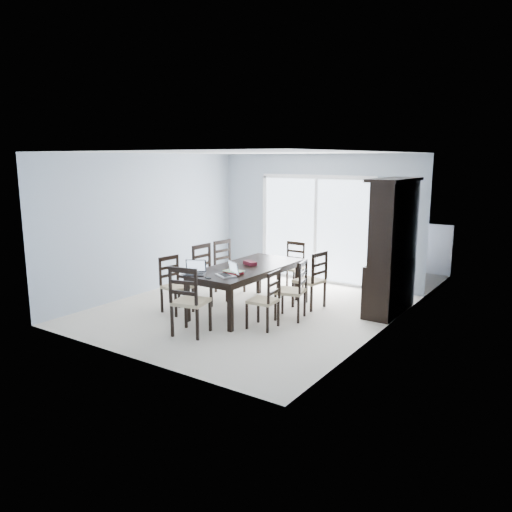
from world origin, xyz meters
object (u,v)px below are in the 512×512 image
object	(u,v)px
laptop_dark	(195,271)
cell_phone	(208,278)
chair_right_near	(268,293)
game_box	(250,263)
chair_left_near	(173,278)
chair_left_mid	(206,267)
chair_end_far	(293,261)
china_hutch	(392,248)
laptop_silver	(226,273)
chair_end_near	(187,294)
chair_left_far	(226,261)
dining_table	(246,271)
chair_right_far	(314,274)
hot_tub	(311,246)
chair_right_mid	(296,284)

from	to	relation	value
laptop_dark	cell_phone	xyz separation A→B (m)	(0.31, -0.06, -0.05)
chair_right_near	game_box	world-z (taller)	chair_right_near
chair_left_near	chair_left_mid	distance (m)	0.77
chair_left_near	chair_end_far	xyz separation A→B (m)	(0.91, 2.38, -0.00)
china_hutch	laptop_silver	bearing A→B (deg)	-133.68
chair_end_far	chair_right_near	bearing A→B (deg)	111.06
chair_right_near	cell_phone	bearing A→B (deg)	112.74
china_hutch	chair_end_near	bearing A→B (deg)	-125.96
chair_left_far	chair_end_near	world-z (taller)	chair_end_near
dining_table	cell_phone	distance (m)	1.00
laptop_silver	chair_left_far	bearing A→B (deg)	155.85
chair_right_far	chair_end_near	bearing A→B (deg)	166.93
laptop_silver	hot_tub	world-z (taller)	hot_tub
chair_left_near	hot_tub	distance (m)	4.32
china_hutch	laptop_silver	distance (m)	2.75
chair_left_far	laptop_dark	size ratio (longest dim) A/B	2.94
chair_right_far	game_box	world-z (taller)	chair_right_far
cell_phone	china_hutch	bearing A→B (deg)	75.17
dining_table	chair_right_far	xyz separation A→B (m)	(0.89, 0.72, -0.07)
chair_left_far	hot_tub	size ratio (longest dim) A/B	0.55
dining_table	china_hutch	distance (m)	2.41
laptop_silver	hot_tub	bearing A→B (deg)	129.42
chair_right_far	chair_end_near	world-z (taller)	chair_end_near
chair_end_far	chair_end_near	bearing A→B (deg)	91.56
dining_table	hot_tub	xyz separation A→B (m)	(-0.69, 3.58, -0.17)
chair_right_mid	laptop_silver	distance (m)	1.13
laptop_dark	game_box	xyz separation A→B (m)	(0.29, 1.07, -0.02)
chair_left_far	chair_right_far	size ratio (longest dim) A/B	1.00
chair_right_far	laptop_silver	size ratio (longest dim) A/B	2.95
hot_tub	china_hutch	bearing A→B (deg)	-40.62
chair_right_far	dining_table	bearing A→B (deg)	137.18
chair_right_mid	laptop_dark	xyz separation A→B (m)	(-1.24, -0.98, 0.22)
chair_right_mid	chair_right_far	xyz separation A→B (m)	(-0.05, 0.68, 0.02)
chair_end_near	hot_tub	bearing A→B (deg)	85.03
chair_left_mid	chair_right_mid	distance (m)	1.81
china_hutch	chair_right_mid	xyz separation A→B (m)	(-1.09, -1.20, -0.49)
chair_left_mid	chair_end_near	bearing A→B (deg)	35.81
dining_table	chair_left_far	distance (m)	1.27
laptop_silver	hot_tub	xyz separation A→B (m)	(-0.83, 4.31, -0.30)
dining_table	laptop_dark	distance (m)	1.00
dining_table	laptop_silver	distance (m)	0.75
chair_left_near	chair_left_far	bearing A→B (deg)	-170.49
china_hutch	cell_phone	xyz separation A→B (m)	(-2.02, -2.25, -0.31)
chair_left_near	chair_left_far	xyz separation A→B (m)	(-0.04, 1.50, 0.03)
chair_right_far	chair_end_far	xyz separation A→B (m)	(-0.94, 0.92, -0.04)
dining_table	china_hutch	size ratio (longest dim) A/B	1.00
china_hutch	chair_left_far	bearing A→B (deg)	-170.94
chair_right_near	chair_left_near	bearing A→B (deg)	90.05
chair_end_far	chair_right_far	bearing A→B (deg)	135.39
chair_end_far	chair_left_far	bearing A→B (deg)	42.67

